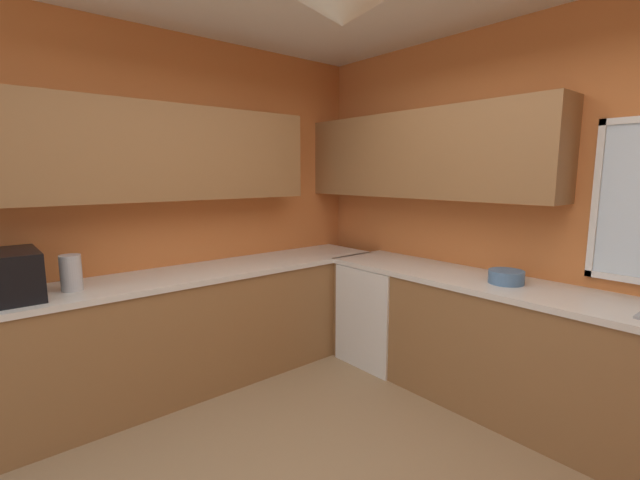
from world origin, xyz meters
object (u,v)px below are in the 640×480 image
at_px(kettle, 71,273).
at_px(bowl, 507,277).
at_px(microwave, 4,276).
at_px(dishwasher, 384,313).

relative_size(kettle, bowl, 0.99).
relative_size(microwave, kettle, 2.07).
height_order(dishwasher, microwave, microwave).
bearing_deg(microwave, kettle, 86.67).
relative_size(dishwasher, kettle, 3.72).
bearing_deg(microwave, dishwasher, 75.87).
bearing_deg(kettle, dishwasher, 74.31).
distance_m(microwave, bowl, 3.17).
xyz_separation_m(kettle, bowl, (1.71, 2.31, -0.07)).
bearing_deg(kettle, bowl, 53.47).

